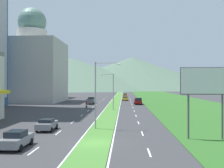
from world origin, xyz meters
The scene contains 45 objects.
ground_plane centered at (0.00, 0.00, 0.00)m, with size 600.00×600.00×0.00m, color #38383A.
grass_median centered at (0.00, 60.00, 0.03)m, with size 3.20×240.00×0.06m, color #477F33.
grass_verge_right centered at (20.60, 60.00, 0.03)m, with size 24.00×240.00×0.06m, color #2D6023.
lane_dash_left_2 centered at (-5.10, -3.05, 0.01)m, with size 0.16×2.80×0.01m, color silver.
lane_dash_left_3 centered at (-5.10, 5.42, 0.01)m, with size 0.16×2.80×0.01m, color silver.
lane_dash_left_4 centered at (-5.10, 13.90, 0.01)m, with size 0.16×2.80×0.01m, color silver.
lane_dash_left_5 centered at (-5.10, 22.37, 0.01)m, with size 0.16×2.80×0.01m, color silver.
lane_dash_left_6 centered at (-5.10, 30.85, 0.01)m, with size 0.16×2.80×0.01m, color silver.
lane_dash_left_7 centered at (-5.10, 39.32, 0.01)m, with size 0.16×2.80×0.01m, color silver.
lane_dash_left_8 centered at (-5.10, 47.79, 0.01)m, with size 0.16×2.80×0.01m, color silver.
lane_dash_left_9 centered at (-5.10, 56.27, 0.01)m, with size 0.16×2.80×0.01m, color silver.
lane_dash_left_10 centered at (-5.10, 64.74, 0.01)m, with size 0.16×2.80×0.01m, color silver.
lane_dash_left_11 centered at (-5.10, 73.22, 0.01)m, with size 0.16×2.80×0.01m, color silver.
lane_dash_left_12 centered at (-5.10, 81.69, 0.01)m, with size 0.16×2.80×0.01m, color silver.
lane_dash_left_13 centered at (-5.10, 90.17, 0.01)m, with size 0.16×2.80×0.01m, color silver.
lane_dash_left_14 centered at (-5.10, 98.64, 0.01)m, with size 0.16×2.80×0.01m, color silver.
lane_dash_right_2 centered at (5.10, -3.05, 0.01)m, with size 0.16×2.80×0.01m, color silver.
lane_dash_right_3 centered at (5.10, 5.42, 0.01)m, with size 0.16×2.80×0.01m, color silver.
lane_dash_right_4 centered at (5.10, 13.90, 0.01)m, with size 0.16×2.80×0.01m, color silver.
lane_dash_right_5 centered at (5.10, 22.37, 0.01)m, with size 0.16×2.80×0.01m, color silver.
lane_dash_right_6 centered at (5.10, 30.85, 0.01)m, with size 0.16×2.80×0.01m, color silver.
lane_dash_right_7 centered at (5.10, 39.32, 0.01)m, with size 0.16×2.80×0.01m, color silver.
lane_dash_right_8 centered at (5.10, 47.79, 0.01)m, with size 0.16×2.80×0.01m, color silver.
lane_dash_right_9 centered at (5.10, 56.27, 0.01)m, with size 0.16×2.80×0.01m, color silver.
lane_dash_right_10 centered at (5.10, 64.74, 0.01)m, with size 0.16×2.80×0.01m, color silver.
lane_dash_right_11 centered at (5.10, 73.22, 0.01)m, with size 0.16×2.80×0.01m, color silver.
lane_dash_right_12 centered at (5.10, 81.69, 0.01)m, with size 0.16×2.80×0.01m, color silver.
lane_dash_right_13 centered at (5.10, 90.17, 0.01)m, with size 0.16×2.80×0.01m, color silver.
lane_dash_right_14 centered at (5.10, 98.64, 0.01)m, with size 0.16×2.80×0.01m, color silver.
edge_line_median_left centered at (-1.75, 60.00, 0.01)m, with size 0.16×240.00×0.01m, color silver.
edge_line_median_right centered at (1.75, 60.00, 0.01)m, with size 0.16×240.00×0.01m, color silver.
domed_building centered at (-28.01, 58.79, 12.09)m, with size 19.96×19.96×31.51m.
midrise_colored centered at (-35.06, 82.37, 12.31)m, with size 14.44×14.44×24.62m, color orange.
hill_far_left centered at (-57.57, 261.50, 17.56)m, with size 229.35×229.35×35.13m, color #516B56.
hill_far_center centered at (11.90, 283.31, 19.08)m, with size 218.45×218.45×38.17m, color #516B56.
street_lamp_near centered at (-0.46, 8.17, 5.19)m, with size 3.47×0.36×8.88m.
street_lamp_mid centered at (0.03, 32.59, 4.86)m, with size 3.24×0.52×8.30m.
billboard_roadside centered at (11.61, 2.39, 5.90)m, with size 5.32×0.28×7.76m.
car_0 centered at (3.29, 91.75, 0.79)m, with size 1.94×4.57×1.56m.
car_3 centered at (3.20, 66.08, 0.72)m, with size 2.00×4.32×1.37m.
car_4 centered at (-7.05, -2.10, 0.82)m, with size 1.99×4.15×1.64m.
car_5 centered at (-6.94, 6.82, 0.77)m, with size 2.01×4.00×1.48m.
pickup_truck_0 centered at (6.90, 48.92, 0.98)m, with size 2.18×5.40×2.00m.
pickup_truck_1 centered at (-6.93, 49.89, 0.98)m, with size 2.18×5.40×2.00m.
motorcycle_rider centered at (-6.51, 37.80, 0.75)m, with size 0.36×2.00×1.80m.
Camera 1 is at (2.95, -25.26, 5.95)m, focal length 40.87 mm.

